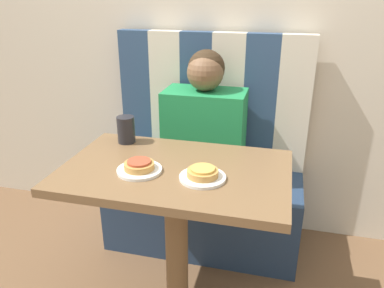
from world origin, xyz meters
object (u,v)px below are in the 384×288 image
(pizza_left, at_px, (139,165))
(pizza_right, at_px, (203,172))
(plate_right, at_px, (203,177))
(drinking_cup, at_px, (126,130))
(plate_left, at_px, (139,170))
(person, at_px, (205,122))

(pizza_left, distance_m, pizza_right, 0.25)
(plate_right, bearing_deg, drinking_cup, 147.21)
(plate_left, relative_size, pizza_left, 1.49)
(person, relative_size, drinking_cup, 5.57)
(plate_right, height_order, pizza_right, pizza_right)
(plate_left, bearing_deg, drinking_cup, 121.99)
(drinking_cup, bearing_deg, plate_right, -32.79)
(person, distance_m, pizza_left, 0.63)
(plate_left, xyz_separation_m, drinking_cup, (-0.17, 0.27, 0.06))
(plate_left, distance_m, plate_right, 0.25)
(pizza_right, bearing_deg, plate_left, 180.00)
(person, height_order, pizza_right, person)
(person, xyz_separation_m, pizza_right, (0.13, -0.62, 0.02))
(pizza_right, height_order, drinking_cup, drinking_cup)
(plate_right, xyz_separation_m, pizza_right, (0.00, 0.00, 0.02))
(plate_right, distance_m, pizza_right, 0.02)
(plate_right, height_order, drinking_cup, drinking_cup)
(pizza_left, distance_m, drinking_cup, 0.32)
(plate_left, height_order, plate_right, same)
(pizza_left, bearing_deg, drinking_cup, 121.99)
(pizza_left, height_order, drinking_cup, drinking_cup)
(plate_left, relative_size, drinking_cup, 1.43)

